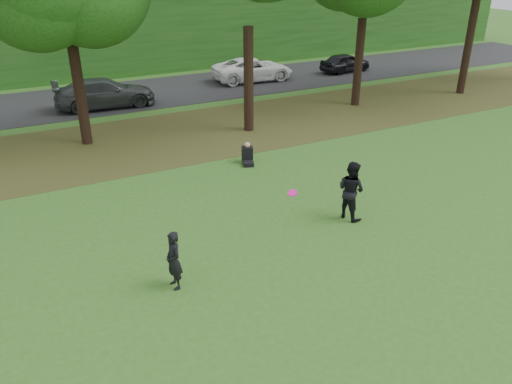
# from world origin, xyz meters

# --- Properties ---
(ground) EXTENTS (120.00, 120.00, 0.00)m
(ground) POSITION_xyz_m (0.00, 0.00, 0.00)
(ground) COLOR #30551A
(ground) RESTS_ON ground
(leaf_litter) EXTENTS (60.00, 7.00, 0.01)m
(leaf_litter) POSITION_xyz_m (0.00, 13.00, 0.01)
(leaf_litter) COLOR #473019
(leaf_litter) RESTS_ON ground
(street) EXTENTS (70.00, 7.00, 0.02)m
(street) POSITION_xyz_m (0.00, 21.00, 0.01)
(street) COLOR black
(street) RESTS_ON ground
(far_hedge) EXTENTS (70.00, 3.00, 5.00)m
(far_hedge) POSITION_xyz_m (0.00, 27.00, 2.50)
(far_hedge) COLOR #1C4915
(far_hedge) RESTS_ON ground
(player_left) EXTENTS (0.41, 0.59, 1.52)m
(player_left) POSITION_xyz_m (-2.94, 2.36, 0.76)
(player_left) COLOR black
(player_left) RESTS_ON ground
(player_right) EXTENTS (0.90, 1.04, 1.86)m
(player_right) POSITION_xyz_m (3.04, 3.34, 0.93)
(player_right) COLOR black
(player_right) RESTS_ON ground
(parked_cars) EXTENTS (38.60, 4.33, 1.52)m
(parked_cars) POSITION_xyz_m (-0.33, 19.95, 0.73)
(parked_cars) COLOR black
(parked_cars) RESTS_ON street
(frisbee) EXTENTS (0.35, 0.36, 0.15)m
(frisbee) POSITION_xyz_m (0.82, 3.12, 1.41)
(frisbee) COLOR #F21494
(frisbee) RESTS_ON ground
(seated_person) EXTENTS (0.64, 0.83, 0.83)m
(seated_person) POSITION_xyz_m (2.18, 8.74, 0.31)
(seated_person) COLOR black
(seated_person) RESTS_ON ground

